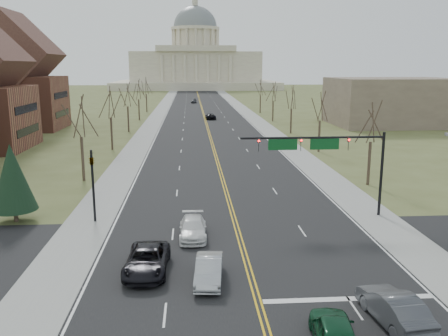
{
  "coord_description": "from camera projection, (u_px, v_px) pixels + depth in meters",
  "views": [
    {
      "loc": [
        -3.54,
        -24.42,
        12.57
      ],
      "look_at": [
        -0.39,
        19.75,
        3.0
      ],
      "focal_mm": 38.0,
      "sensor_mm": 36.0,
      "label": 1
    }
  ],
  "objects": [
    {
      "name": "car_nb_outer_lead",
      "position": [
        394.0,
        308.0,
        23.45
      ],
      "size": [
        2.32,
        5.23,
        1.67
      ],
      "primitive_type": "imported",
      "rotation": [
        0.0,
        0.0,
        3.25
      ],
      "color": "#434549",
      "rests_on": "road"
    },
    {
      "name": "stop_bar",
      "position": [
        348.0,
        299.0,
        26.08
      ],
      "size": [
        9.5,
        0.5,
        0.01
      ],
      "primitive_type": "cube",
      "color": "silver",
      "rests_on": "road"
    },
    {
      "name": "tree_r_2",
      "position": [
        292.0,
        99.0,
        88.8
      ],
      "size": [
        3.74,
        3.74,
        8.5
      ],
      "color": "#34241E",
      "rests_on": "ground"
    },
    {
      "name": "edge_line_right",
      "position": [
        237.0,
        111.0,
        134.64
      ],
      "size": [
        0.15,
        380.0,
        0.01
      ],
      "primitive_type": "cube",
      "color": "silver",
      "rests_on": "road"
    },
    {
      "name": "car_sb_outer_lead",
      "position": [
        147.0,
        260.0,
        29.34
      ],
      "size": [
        2.77,
        5.62,
        1.54
      ],
      "primitive_type": "imported",
      "rotation": [
        0.0,
        0.0,
        -0.04
      ],
      "color": "black",
      "rests_on": "road"
    },
    {
      "name": "bldg_right_mass",
      "position": [
        391.0,
        102.0,
        102.53
      ],
      "size": [
        25.0,
        20.0,
        10.0
      ],
      "primitive_type": "cube",
      "color": "brown",
      "rests_on": "ground"
    },
    {
      "name": "tree_r_4",
      "position": [
        260.0,
        89.0,
        127.8
      ],
      "size": [
        3.74,
        3.74,
        8.5
      ],
      "color": "#34241E",
      "rests_on": "ground"
    },
    {
      "name": "capitol",
      "position": [
        196.0,
        63.0,
        267.36
      ],
      "size": [
        90.0,
        60.0,
        50.0
      ],
      "color": "beige",
      "rests_on": "ground"
    },
    {
      "name": "tree_r_3",
      "position": [
        273.0,
        93.0,
        108.3
      ],
      "size": [
        3.74,
        3.74,
        8.5
      ],
      "color": "#34241E",
      "rests_on": "ground"
    },
    {
      "name": "conifer_l",
      "position": [
        12.0,
        177.0,
        38.32
      ],
      "size": [
        3.64,
        3.64,
        6.5
      ],
      "color": "#34241E",
      "rests_on": "ground"
    },
    {
      "name": "sidewalk_right",
      "position": [
        245.0,
        111.0,
        134.79
      ],
      "size": [
        4.0,
        380.0,
        0.03
      ],
      "primitive_type": "cube",
      "color": "gray",
      "rests_on": "ground"
    },
    {
      "name": "tree_l_4",
      "position": [
        146.0,
        87.0,
        129.46
      ],
      "size": [
        3.96,
        3.96,
        9.0
      ],
      "color": "#34241E",
      "rests_on": "ground"
    },
    {
      "name": "tree_l_0",
      "position": [
        80.0,
        119.0,
        51.47
      ],
      "size": [
        3.96,
        3.96,
        9.0
      ],
      "color": "#34241E",
      "rests_on": "ground"
    },
    {
      "name": "bldg_left_far",
      "position": [
        16.0,
        81.0,
        94.2
      ],
      "size": [
        17.1,
        14.28,
        23.25
      ],
      "color": "brown",
      "rests_on": "ground"
    },
    {
      "name": "car_far_sb",
      "position": [
        194.0,
        101.0,
        163.55
      ],
      "size": [
        2.13,
        4.81,
        1.61
      ],
      "primitive_type": "imported",
      "rotation": [
        0.0,
        0.0,
        -0.05
      ],
      "color": "#424449",
      "rests_on": "road"
    },
    {
      "name": "car_sb_inner_lead",
      "position": [
        209.0,
        270.0,
        28.05
      ],
      "size": [
        1.92,
        4.53,
        1.45
      ],
      "primitive_type": "imported",
      "rotation": [
        0.0,
        0.0,
        -0.09
      ],
      "color": "#A2A5AA",
      "rests_on": "road"
    },
    {
      "name": "sidewalk_left",
      "position": [
        160.0,
        111.0,
        133.12
      ],
      "size": [
        4.0,
        380.0,
        0.03
      ],
      "primitive_type": "cube",
      "color": "gray",
      "rests_on": "ground"
    },
    {
      "name": "ground",
      "position": [
        256.0,
        294.0,
        26.71
      ],
      "size": [
        600.0,
        600.0,
        0.0
      ],
      "primitive_type": "plane",
      "color": "#4F542A",
      "rests_on": "ground"
    },
    {
      "name": "tree_l_2",
      "position": [
        127.0,
        96.0,
        90.47
      ],
      "size": [
        3.96,
        3.96,
        9.0
      ],
      "color": "#34241E",
      "rests_on": "ground"
    },
    {
      "name": "signal_mast",
      "position": [
        324.0,
        150.0,
        39.17
      ],
      "size": [
        12.12,
        0.44,
        7.2
      ],
      "color": "black",
      "rests_on": "ground"
    },
    {
      "name": "car_far_nb",
      "position": [
        211.0,
        116.0,
        113.93
      ],
      "size": [
        2.48,
        5.09,
        1.39
      ],
      "primitive_type": "imported",
      "rotation": [
        0.0,
        0.0,
        3.18
      ],
      "color": "black",
      "rests_on": "road"
    },
    {
      "name": "tree_l_1",
      "position": [
        110.0,
        104.0,
        70.97
      ],
      "size": [
        3.96,
        3.96,
        9.0
      ],
      "color": "#34241E",
      "rests_on": "ground"
    },
    {
      "name": "car_sb_inner_second",
      "position": [
        193.0,
        228.0,
        35.34
      ],
      "size": [
        2.01,
        4.87,
        1.41
      ],
      "primitive_type": "imported",
      "rotation": [
        0.0,
        0.0,
        -0.01
      ],
      "color": "white",
      "rests_on": "road"
    },
    {
      "name": "tree_r_1",
      "position": [
        320.0,
        108.0,
        69.3
      ],
      "size": [
        3.74,
        3.74,
        8.5
      ],
      "color": "#34241E",
      "rests_on": "ground"
    },
    {
      "name": "car_nb_inner_lead",
      "position": [
        335.0,
        333.0,
        21.3
      ],
      "size": [
        2.5,
        4.96,
        1.62
      ],
      "primitive_type": "imported",
      "rotation": [
        0.0,
        0.0,
        3.01
      ],
      "color": "#0E4024",
      "rests_on": "road"
    },
    {
      "name": "signal_left",
      "position": [
        93.0,
        178.0,
        38.29
      ],
      "size": [
        0.32,
        0.36,
        6.0
      ],
      "color": "black",
      "rests_on": "ground"
    },
    {
      "name": "cross_road",
      "position": [
        244.0,
        253.0,
        32.56
      ],
      "size": [
        120.0,
        14.0,
        0.01
      ],
      "primitive_type": "cube",
      "color": "black",
      "rests_on": "ground"
    },
    {
      "name": "road",
      "position": [
        203.0,
        111.0,
        133.96
      ],
      "size": [
        20.0,
        380.0,
        0.01
      ],
      "primitive_type": "cube",
      "color": "black",
      "rests_on": "ground"
    },
    {
      "name": "tree_r_0",
      "position": [
        372.0,
        124.0,
        49.81
      ],
      "size": [
        3.74,
        3.74,
        8.5
      ],
      "color": "#34241E",
      "rests_on": "ground"
    },
    {
      "name": "center_line",
      "position": [
        203.0,
        111.0,
        133.95
      ],
      "size": [
        0.42,
        380.0,
        0.01
      ],
      "primitive_type": "cube",
      "color": "gold",
      "rests_on": "road"
    },
    {
      "name": "tree_l_3",
      "position": [
        138.0,
        91.0,
        109.97
      ],
      "size": [
        3.96,
        3.96,
        9.0
      ],
      "color": "#34241E",
      "rests_on": "ground"
    },
    {
      "name": "edge_line_left",
      "position": [
        168.0,
        111.0,
        133.27
      ],
      "size": [
        0.15,
        380.0,
        0.01
      ],
      "primitive_type": "cube",
      "color": "silver",
      "rests_on": "road"
    }
  ]
}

